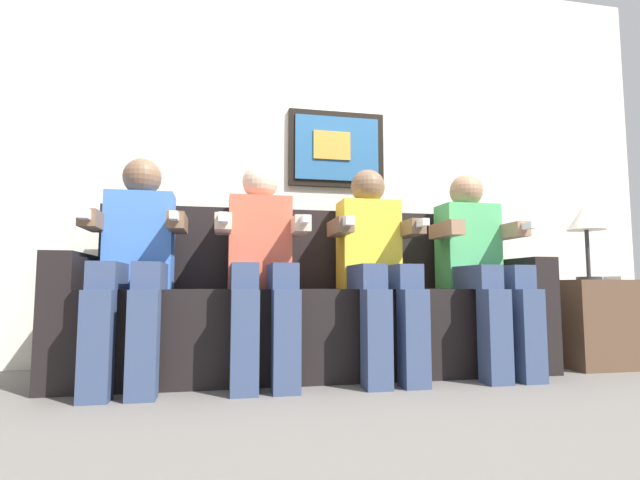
# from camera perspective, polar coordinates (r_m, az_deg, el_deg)

# --- Properties ---
(ground_plane) EXTENTS (6.41, 6.41, 0.00)m
(ground_plane) POSITION_cam_1_polar(r_m,az_deg,el_deg) (2.36, 0.76, -16.84)
(ground_plane) COLOR #66605B
(back_wall_assembly) EXTENTS (4.93, 0.10, 2.60)m
(back_wall_assembly) POSITION_cam_1_polar(r_m,az_deg,el_deg) (3.17, -2.15, 9.83)
(back_wall_assembly) COLOR silver
(back_wall_assembly) RESTS_ON ground_plane
(couch) EXTENTS (2.53, 0.58, 0.90)m
(couch) POSITION_cam_1_polar(r_m,az_deg,el_deg) (2.64, -0.78, -8.78)
(couch) COLOR black
(couch) RESTS_ON ground_plane
(person_leftmost) EXTENTS (0.46, 0.56, 1.11)m
(person_leftmost) POSITION_cam_1_polar(r_m,az_deg,el_deg) (2.45, -20.99, -1.81)
(person_leftmost) COLOR #3F72CC
(person_leftmost) RESTS_ON ground_plane
(person_left_center) EXTENTS (0.46, 0.56, 1.11)m
(person_left_center) POSITION_cam_1_polar(r_m,az_deg,el_deg) (2.43, -6.96, -2.10)
(person_left_center) COLOR #D8593F
(person_left_center) RESTS_ON ground_plane
(person_right_center) EXTENTS (0.46, 0.56, 1.11)m
(person_right_center) POSITION_cam_1_polar(r_m,az_deg,el_deg) (2.55, 6.56, -2.25)
(person_right_center) COLOR yellow
(person_right_center) RESTS_ON ground_plane
(person_rightmost) EXTENTS (0.46, 0.56, 1.11)m
(person_rightmost) POSITION_cam_1_polar(r_m,az_deg,el_deg) (2.79, 18.30, -2.30)
(person_rightmost) COLOR #4CB266
(person_rightmost) RESTS_ON ground_plane
(side_table_right) EXTENTS (0.40, 0.40, 0.50)m
(side_table_right) POSITION_cam_1_polar(r_m,az_deg,el_deg) (3.26, 29.13, -8.55)
(side_table_right) COLOR brown
(side_table_right) RESTS_ON ground_plane
(table_lamp) EXTENTS (0.22, 0.22, 0.46)m
(table_lamp) POSITION_cam_1_polar(r_m,az_deg,el_deg) (3.32, 28.90, 2.04)
(table_lamp) COLOR #333338
(table_lamp) RESTS_ON side_table_right
(spare_remote_on_table) EXTENTS (0.04, 0.13, 0.02)m
(spare_remote_on_table) POSITION_cam_1_polar(r_m,az_deg,el_deg) (3.24, 31.46, -3.86)
(spare_remote_on_table) COLOR white
(spare_remote_on_table) RESTS_ON side_table_right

